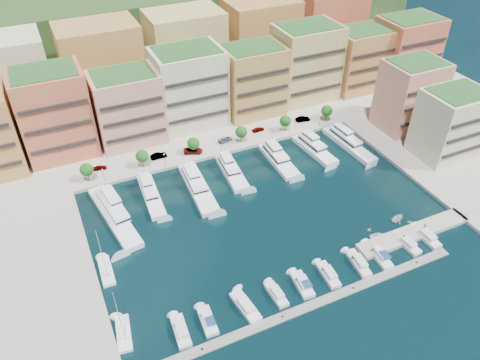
{
  "coord_description": "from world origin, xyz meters",
  "views": [
    {
      "loc": [
        -45.21,
        -80.62,
        82.79
      ],
      "look_at": [
        -3.45,
        9.57,
        6.0
      ],
      "focal_mm": 35.0,
      "sensor_mm": 36.0,
      "label": 1
    }
  ],
  "objects_px": {
    "cruiser_6": "(358,263)",
    "yacht_1": "(150,194)",
    "yacht_5": "(313,148)",
    "lamppost_3": "(272,131)",
    "yacht_0": "(113,213)",
    "cruiser_1": "(208,321)",
    "person_0": "(404,237)",
    "cruiser_3": "(277,295)",
    "cruiser_9": "(426,237)",
    "tender_3": "(410,222)",
    "yacht_2": "(197,185)",
    "cruiser_8": "(407,244)",
    "cruiser_7": "(379,255)",
    "sailboat_0": "(124,334)",
    "tender_2": "(398,218)",
    "tree_1": "(142,156)",
    "cruiser_0": "(181,331)",
    "tree_5": "(327,111)",
    "lamppost_1": "(164,158)",
    "sailboat_1": "(106,272)",
    "yacht_4": "(278,158)",
    "cruiser_2": "(246,307)",
    "tender_1": "(369,230)",
    "lamppost_0": "(103,173)",
    "lamppost_4": "(320,119)",
    "car_5": "(303,119)",
    "person_1": "(425,226)",
    "car_4": "(258,129)",
    "tree_0": "(86,170)",
    "tree_3": "(241,132)",
    "car_3": "(225,139)",
    "lamppost_2": "(221,144)",
    "yacht_6": "(347,142)",
    "tree_4": "(285,121)",
    "cruiser_5": "(328,275)",
    "tender_0": "(377,236)",
    "yacht_3": "(231,170)",
    "cruiser_4": "(303,285)"
  },
  "relations": [
    {
      "from": "cruiser_6",
      "to": "yacht_1",
      "type": "bearing_deg",
      "value": 129.69
    },
    {
      "from": "cruiser_6",
      "to": "yacht_5",
      "type": "bearing_deg",
      "value": 70.76
    },
    {
      "from": "lamppost_3",
      "to": "yacht_0",
      "type": "xyz_separation_m",
      "value": [
        -54.9,
        -14.73,
        -2.62
      ]
    },
    {
      "from": "cruiser_1",
      "to": "person_0",
      "type": "bearing_deg",
      "value": 1.56
    },
    {
      "from": "person_0",
      "to": "cruiser_3",
      "type": "bearing_deg",
      "value": 73.24
    },
    {
      "from": "cruiser_9",
      "to": "tender_3",
      "type": "relative_size",
      "value": 5.69
    },
    {
      "from": "cruiser_9",
      "to": "yacht_0",
      "type": "bearing_deg",
      "value": 149.17
    },
    {
      "from": "yacht_2",
      "to": "cruiser_8",
      "type": "height_order",
      "value": "yacht_2"
    },
    {
      "from": "cruiser_8",
      "to": "cruiser_3",
      "type": "bearing_deg",
      "value": 179.99
    },
    {
      "from": "yacht_5",
      "to": "cruiser_7",
      "type": "relative_size",
      "value": 2.0
    },
    {
      "from": "sailboat_0",
      "to": "tender_2",
      "type": "relative_size",
      "value": 3.2
    },
    {
      "from": "tree_1",
      "to": "yacht_5",
      "type": "xyz_separation_m",
      "value": [
        51.1,
        -12.85,
        -3.53
      ]
    },
    {
      "from": "tree_1",
      "to": "yacht_0",
      "type": "bearing_deg",
      "value": -127.16
    },
    {
      "from": "cruiser_0",
      "to": "cruiser_1",
      "type": "distance_m",
      "value": 5.85
    },
    {
      "from": "tree_5",
      "to": "lamppost_1",
      "type": "relative_size",
      "value": 1.35
    },
    {
      "from": "cruiser_0",
      "to": "sailboat_1",
      "type": "distance_m",
      "value": 24.69
    },
    {
      "from": "cruiser_1",
      "to": "yacht_4",
      "type": "bearing_deg",
      "value": 47.7
    },
    {
      "from": "cruiser_2",
      "to": "tender_1",
      "type": "height_order",
      "value": "cruiser_2"
    },
    {
      "from": "lamppost_1",
      "to": "cruiser_6",
      "type": "distance_m",
      "value": 63.11
    },
    {
      "from": "yacht_4",
      "to": "yacht_0",
      "type": "bearing_deg",
      "value": -175.78
    },
    {
      "from": "lamppost_0",
      "to": "lamppost_4",
      "type": "distance_m",
      "value": 72.0
    },
    {
      "from": "car_5",
      "to": "person_1",
      "type": "height_order",
      "value": "person_1"
    },
    {
      "from": "tree_5",
      "to": "person_0",
      "type": "distance_m",
      "value": 58.57
    },
    {
      "from": "car_4",
      "to": "yacht_5",
      "type": "bearing_deg",
      "value": -148.78
    },
    {
      "from": "car_4",
      "to": "yacht_1",
      "type": "bearing_deg",
      "value": 108.65
    },
    {
      "from": "tree_0",
      "to": "yacht_1",
      "type": "relative_size",
      "value": 0.29
    },
    {
      "from": "lamppost_1",
      "to": "cruiser_8",
      "type": "xyz_separation_m",
      "value": [
        43.85,
        -55.78,
        -3.28
      ]
    },
    {
      "from": "tree_3",
      "to": "car_3",
      "type": "xyz_separation_m",
      "value": [
        -4.47,
        2.4,
        -3.02
      ]
    },
    {
      "from": "person_1",
      "to": "cruiser_8",
      "type": "bearing_deg",
      "value": -26.76
    },
    {
      "from": "yacht_1",
      "to": "cruiser_0",
      "type": "distance_m",
      "value": 45.22
    },
    {
      "from": "lamppost_2",
      "to": "lamppost_4",
      "type": "distance_m",
      "value": 36.0
    },
    {
      "from": "yacht_1",
      "to": "cruiser_1",
      "type": "height_order",
      "value": "yacht_1"
    },
    {
      "from": "yacht_0",
      "to": "tender_2",
      "type": "relative_size",
      "value": 6.73
    },
    {
      "from": "car_4",
      "to": "lamppost_0",
      "type": "bearing_deg",
      "value": 92.99
    },
    {
      "from": "cruiser_3",
      "to": "tender_3",
      "type": "bearing_deg",
      "value": 8.43
    },
    {
      "from": "person_0",
      "to": "sailboat_0",
      "type": "bearing_deg",
      "value": 68.46
    },
    {
      "from": "lamppost_2",
      "to": "yacht_6",
      "type": "distance_m",
      "value": 40.67
    },
    {
      "from": "cruiser_6",
      "to": "tender_3",
      "type": "relative_size",
      "value": 6.06
    },
    {
      "from": "yacht_2",
      "to": "tender_2",
      "type": "bearing_deg",
      "value": -38.57
    },
    {
      "from": "yacht_1",
      "to": "yacht_6",
      "type": "xyz_separation_m",
      "value": [
        64.44,
        -1.35,
        0.12
      ]
    },
    {
      "from": "tree_1",
      "to": "tender_3",
      "type": "xyz_separation_m",
      "value": [
        56.02,
        -51.79,
        -4.36
      ]
    },
    {
      "from": "tender_3",
      "to": "tree_1",
      "type": "bearing_deg",
      "value": 61.69
    },
    {
      "from": "tree_4",
      "to": "cruiser_5",
      "type": "distance_m",
      "value": 61.92
    },
    {
      "from": "tree_5",
      "to": "tender_0",
      "type": "relative_size",
      "value": 1.4
    },
    {
      "from": "person_0",
      "to": "tender_0",
      "type": "bearing_deg",
      "value": 27.42
    },
    {
      "from": "yacht_3",
      "to": "cruiser_9",
      "type": "xyz_separation_m",
      "value": [
        33.11,
        -45.32,
        -0.66
      ]
    },
    {
      "from": "yacht_2",
      "to": "cruiser_4",
      "type": "xyz_separation_m",
      "value": [
        8.99,
        -42.88,
        -0.64
      ]
    },
    {
      "from": "tender_0",
      "to": "tree_0",
      "type": "bearing_deg",
      "value": 55.05
    },
    {
      "from": "tree_0",
      "to": "tender_1",
      "type": "distance_m",
      "value": 78.62
    },
    {
      "from": "cruiser_2",
      "to": "cruiser_4",
      "type": "bearing_deg",
      "value": -0.01
    }
  ]
}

